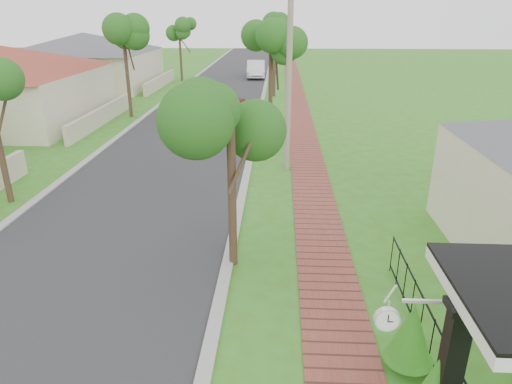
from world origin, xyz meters
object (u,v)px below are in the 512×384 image
(porch_post, at_px, (448,382))
(station_clock, at_px, (390,318))
(parked_car_red, at_px, (236,109))
(parked_car_white, at_px, (256,69))
(near_tree, at_px, (231,124))
(utility_pole, at_px, (289,58))

(porch_post, height_order, station_clock, porch_post)
(parked_car_red, distance_m, parked_car_white, 19.62)
(parked_car_white, height_order, near_tree, near_tree)
(porch_post, distance_m, station_clock, 1.26)
(parked_car_red, bearing_deg, near_tree, -89.69)
(utility_pole, xyz_separation_m, station_clock, (1.39, -12.67, -2.65))
(parked_car_white, bearing_deg, station_clock, -87.07)
(porch_post, bearing_deg, utility_pole, 99.77)
(porch_post, bearing_deg, near_tree, 126.01)
(parked_car_red, relative_size, utility_pole, 0.46)
(parked_car_red, height_order, near_tree, near_tree)
(parked_car_white, bearing_deg, utility_pole, -87.28)
(near_tree, bearing_deg, station_clock, -58.70)
(parked_car_white, distance_m, utility_pole, 29.11)
(parked_car_red, height_order, parked_car_white, parked_car_white)
(near_tree, distance_m, utility_pole, 8.09)
(utility_pole, bearing_deg, station_clock, -83.72)
(porch_post, height_order, parked_car_red, porch_post)
(near_tree, relative_size, utility_pole, 0.53)
(parked_car_white, bearing_deg, parked_car_red, -93.46)
(station_clock, bearing_deg, porch_post, -25.02)
(parked_car_red, xyz_separation_m, parked_car_white, (0.20, 19.62, 0.12))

